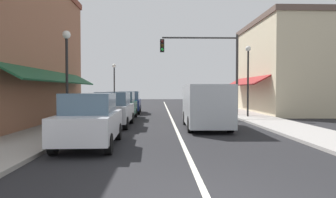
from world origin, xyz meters
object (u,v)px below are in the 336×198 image
(parked_car_third_left, at_px, (122,105))
(van_in_lane, at_px, (206,105))
(parked_car_second_left, at_px, (113,109))
(street_lamp_right_mid, at_px, (248,70))
(traffic_signal_mast_arm, at_px, (211,60))
(street_lamp_left_near, at_px, (67,63))
(parked_car_nearest_left, at_px, (90,120))
(street_lamp_left_far, at_px, (114,79))
(parked_car_far_left, at_px, (129,102))

(parked_car_third_left, height_order, van_in_lane, van_in_lane)
(parked_car_second_left, height_order, street_lamp_right_mid, street_lamp_right_mid)
(traffic_signal_mast_arm, distance_m, street_lamp_left_near, 11.32)
(van_in_lane, bearing_deg, parked_car_nearest_left, -132.70)
(van_in_lane, relative_size, street_lamp_left_far, 1.21)
(parked_car_far_left, bearing_deg, parked_car_nearest_left, -91.03)
(street_lamp_right_mid, bearing_deg, street_lamp_left_far, 140.01)
(traffic_signal_mast_arm, relative_size, street_lamp_left_far, 1.36)
(parked_car_nearest_left, bearing_deg, van_in_lane, 44.62)
(parked_car_second_left, bearing_deg, street_lamp_right_mid, 29.11)
(van_in_lane, height_order, street_lamp_right_mid, street_lamp_right_mid)
(van_in_lane, distance_m, street_lamp_left_far, 15.26)
(parked_car_far_left, bearing_deg, street_lamp_right_mid, -30.63)
(parked_car_third_left, height_order, street_lamp_left_near, street_lamp_left_near)
(parked_car_third_left, distance_m, street_lamp_left_far, 9.24)
(parked_car_second_left, relative_size, traffic_signal_mast_arm, 0.70)
(van_in_lane, height_order, traffic_signal_mast_arm, traffic_signal_mast_arm)
(parked_car_far_left, distance_m, van_in_lane, 10.99)
(parked_car_nearest_left, distance_m, street_lamp_right_mid, 13.21)
(street_lamp_right_mid, bearing_deg, parked_car_far_left, 150.75)
(parked_car_far_left, relative_size, street_lamp_left_near, 0.92)
(parked_car_second_left, xyz_separation_m, parked_car_third_left, (-0.06, 4.07, 0.00))
(parked_car_third_left, bearing_deg, van_in_lane, -46.20)
(parked_car_second_left, height_order, parked_car_third_left, same)
(parked_car_nearest_left, height_order, parked_car_far_left, same)
(parked_car_third_left, relative_size, street_lamp_left_near, 0.91)
(parked_car_third_left, bearing_deg, parked_car_nearest_left, -89.43)
(parked_car_far_left, xyz_separation_m, street_lamp_right_mid, (8.31, -4.65, 2.35))
(parked_car_second_left, height_order, traffic_signal_mast_arm, traffic_signal_mast_arm)
(parked_car_nearest_left, distance_m, street_lamp_left_far, 18.71)
(parked_car_second_left, bearing_deg, street_lamp_left_near, -129.80)
(street_lamp_left_near, bearing_deg, parked_car_third_left, 74.60)
(van_in_lane, relative_size, street_lamp_right_mid, 1.09)
(traffic_signal_mast_arm, height_order, street_lamp_right_mid, traffic_signal_mast_arm)
(traffic_signal_mast_arm, bearing_deg, parked_car_far_left, 153.74)
(street_lamp_left_far, bearing_deg, parked_car_nearest_left, -84.32)
(van_in_lane, xyz_separation_m, street_lamp_right_mid, (3.63, 5.29, 2.08))
(street_lamp_left_near, bearing_deg, street_lamp_left_far, 90.21)
(traffic_signal_mast_arm, height_order, street_lamp_left_near, traffic_signal_mast_arm)
(parked_car_second_left, xyz_separation_m, street_lamp_left_near, (-1.75, -2.05, 2.18))
(van_in_lane, distance_m, street_lamp_right_mid, 6.74)
(traffic_signal_mast_arm, distance_m, street_lamp_left_far, 10.42)
(parked_car_third_left, relative_size, street_lamp_left_far, 0.95)
(parked_car_second_left, height_order, van_in_lane, van_in_lane)
(parked_car_far_left, bearing_deg, traffic_signal_mast_arm, -27.64)
(street_lamp_left_near, distance_m, street_lamp_right_mid, 11.94)
(parked_car_second_left, xyz_separation_m, van_in_lane, (4.63, -0.81, 0.27))
(van_in_lane, relative_size, traffic_signal_mast_arm, 0.89)
(parked_car_nearest_left, bearing_deg, street_lamp_left_far, 94.07)
(street_lamp_left_near, relative_size, street_lamp_left_far, 1.05)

